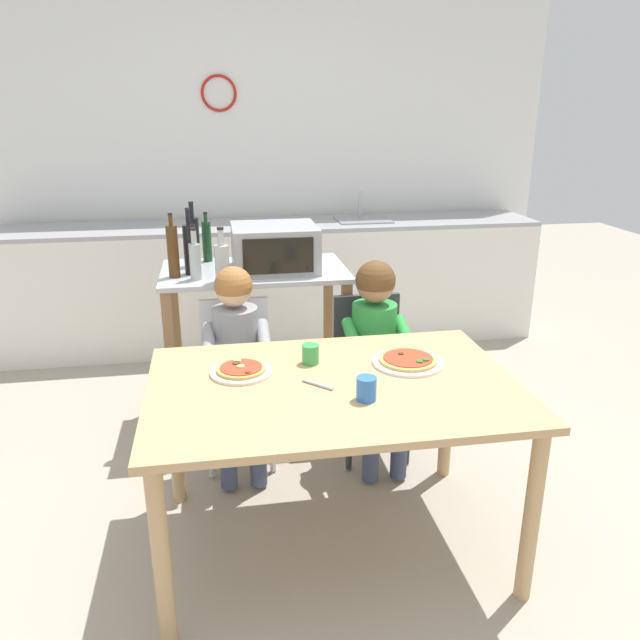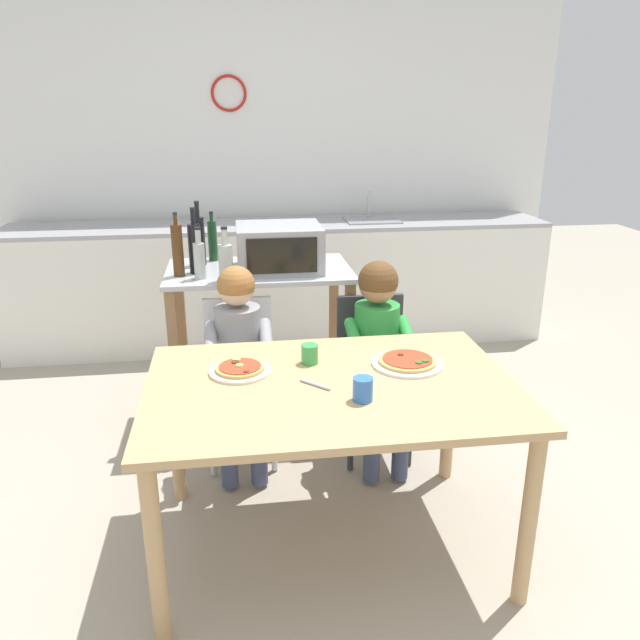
{
  "view_description": "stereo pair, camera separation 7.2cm",
  "coord_description": "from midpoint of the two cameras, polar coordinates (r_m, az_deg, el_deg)",
  "views": [
    {
      "loc": [
        -0.41,
        -2.1,
        1.73
      ],
      "look_at": [
        0.0,
        0.3,
        0.89
      ],
      "focal_mm": 34.71,
      "sensor_mm": 36.0,
      "label": 1
    },
    {
      "loc": [
        -0.34,
        -2.11,
        1.73
      ],
      "look_at": [
        0.0,
        0.3,
        0.89
      ],
      "focal_mm": 34.71,
      "sensor_mm": 36.0,
      "label": 2
    }
  ],
  "objects": [
    {
      "name": "pizza_plate_white",
      "position": [
        2.54,
        7.31,
        -3.77
      ],
      "size": [
        0.29,
        0.29,
        0.03
      ],
      "color": "white",
      "rests_on": "dining_table"
    },
    {
      "name": "bottle_clear_vinegar",
      "position": [
        3.56,
        -10.96,
        7.2
      ],
      "size": [
        0.05,
        0.05,
        0.28
      ],
      "color": "#1E4723",
      "rests_on": "kitchen_island_cart"
    },
    {
      "name": "bottle_brown_beer",
      "position": [
        3.18,
        -12.07,
        5.49
      ],
      "size": [
        0.06,
        0.06,
        0.26
      ],
      "color": "#ADB7B2",
      "rests_on": "kitchen_island_cart"
    },
    {
      "name": "pizza_plate_cream",
      "position": [
        2.46,
        -8.11,
        -4.62
      ],
      "size": [
        0.25,
        0.25,
        0.03
      ],
      "color": "beige",
      "rests_on": "dining_table"
    },
    {
      "name": "kitchen_island_cart",
      "position": [
        3.45,
        -6.49,
        -0.12
      ],
      "size": [
        0.99,
        0.6,
        0.9
      ],
      "color": "#B7BABF",
      "rests_on": "ground"
    },
    {
      "name": "bottle_tall_green_wine",
      "position": [
        3.25,
        -14.03,
        6.23
      ],
      "size": [
        0.06,
        0.06,
        0.33
      ],
      "color": "#4C2D14",
      "rests_on": "kitchen_island_cart"
    },
    {
      "name": "drinking_cup_green",
      "position": [
        2.52,
        -1.7,
        -3.17
      ],
      "size": [
        0.07,
        0.07,
        0.08
      ],
      "primitive_type": "cylinder",
      "color": "green",
      "rests_on": "dining_table"
    },
    {
      "name": "dining_table",
      "position": [
        2.4,
        0.36,
        -7.75
      ],
      "size": [
        1.4,
        0.95,
        0.74
      ],
      "color": "tan",
      "rests_on": "ground"
    },
    {
      "name": "bottle_dark_olive_oil",
      "position": [
        3.11,
        -9.69,
        5.32
      ],
      "size": [
        0.07,
        0.07,
        0.28
      ],
      "color": "#ADB7B2",
      "rests_on": "kitchen_island_cart"
    },
    {
      "name": "toaster_oven",
      "position": [
        3.32,
        -4.83,
        6.65
      ],
      "size": [
        0.44,
        0.39,
        0.24
      ],
      "color": "#999BA0",
      "rests_on": "kitchen_island_cart"
    },
    {
      "name": "dining_chair_left",
      "position": [
        3.15,
        -8.31,
        -4.47
      ],
      "size": [
        0.36,
        0.36,
        0.81
      ],
      "color": "silver",
      "rests_on": "ground"
    },
    {
      "name": "dining_chair_right",
      "position": [
        3.18,
        3.97,
        -4.03
      ],
      "size": [
        0.36,
        0.36,
        0.81
      ],
      "color": "#333338",
      "rests_on": "ground"
    },
    {
      "name": "ground_plane",
      "position": [
        3.67,
        -2.73,
        -9.01
      ],
      "size": [
        11.07,
        11.07,
        0.0
      ],
      "primitive_type": "plane",
      "color": "#A89E8C"
    },
    {
      "name": "serving_spoon",
      "position": [
        2.33,
        -1.11,
        -5.98
      ],
      "size": [
        0.11,
        0.11,
        0.01
      ],
      "primitive_type": "cylinder",
      "rotation": [
        0.0,
        1.57,
        2.35
      ],
      "color": "#B7BABF",
      "rests_on": "dining_table"
    },
    {
      "name": "kitchen_counter",
      "position": [
        4.72,
        -4.8,
        3.42
      ],
      "size": [
        3.97,
        0.6,
        1.11
      ],
      "color": "silver",
      "rests_on": "ground"
    },
    {
      "name": "child_in_green_shirt",
      "position": [
        3.01,
        4.59,
        -1.71
      ],
      "size": [
        0.32,
        0.42,
        1.02
      ],
      "color": "#424C6B",
      "rests_on": "ground"
    },
    {
      "name": "bottle_slim_sauce",
      "position": [
        3.46,
        -12.19,
        7.17
      ],
      "size": [
        0.07,
        0.07,
        0.35
      ],
      "color": "black",
      "rests_on": "kitchen_island_cart"
    },
    {
      "name": "child_in_grey_shirt",
      "position": [
        2.97,
        -8.38,
        -2.51
      ],
      "size": [
        0.32,
        0.42,
        1.0
      ],
      "color": "#424C6B",
      "rests_on": "ground"
    },
    {
      "name": "drinking_cup_blue",
      "position": [
        2.22,
        3.37,
        -6.34
      ],
      "size": [
        0.07,
        0.07,
        0.09
      ],
      "primitive_type": "cylinder",
      "color": "blue",
      "rests_on": "dining_table"
    },
    {
      "name": "back_wall_tiled",
      "position": [
        4.96,
        -5.56,
        14.67
      ],
      "size": [
        4.41,
        0.14,
        2.7
      ],
      "color": "white",
      "rests_on": "ground"
    },
    {
      "name": "bottle_squat_spirits",
      "position": [
        3.29,
        -12.51,
        6.47
      ],
      "size": [
        0.07,
        0.07,
        0.34
      ],
      "color": "black",
      "rests_on": "kitchen_island_cart"
    }
  ]
}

